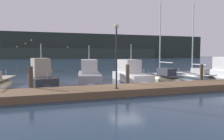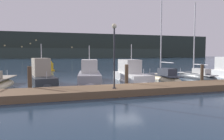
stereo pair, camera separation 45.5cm
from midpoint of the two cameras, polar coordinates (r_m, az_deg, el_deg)
ground_plane at (r=17.25m, az=2.93°, el=-4.78°), size 400.00×400.00×0.00m
dock at (r=15.44m, az=5.60°, el=-5.00°), size 36.56×2.80×0.45m
mooring_pile_1 at (r=15.66m, az=-21.19°, el=-2.52°), size 0.28×0.28×1.87m
mooring_pile_2 at (r=16.85m, az=3.31°, el=-1.75°), size 0.28×0.28×1.89m
mooring_pile_3 at (r=20.51m, az=21.75°, el=-1.11°), size 0.28×0.28×1.79m
motorboat_berth_3 at (r=20.89m, az=-18.52°, el=-2.35°), size 2.89×5.92×4.29m
motorboat_berth_4 at (r=21.43m, az=-6.59°, el=-2.00°), size 3.51×7.21×4.12m
motorboat_berth_5 at (r=21.93m, az=4.37°, el=-1.89°), size 2.25×6.48×4.29m
sailboat_berth_6 at (r=23.66m, az=12.50°, el=-2.10°), size 1.85×6.28×8.91m
sailboat_berth_7 at (r=25.60m, az=20.42°, el=-1.86°), size 1.72×5.96×9.10m
channel_buoy at (r=36.23m, az=-16.66°, el=0.85°), size 1.27×1.27×1.87m
dock_lamppost at (r=14.09m, az=0.23°, el=6.42°), size 0.32×0.32×4.18m
hillside_backdrop at (r=154.37m, az=-16.32°, el=5.89°), size 240.00×23.00×16.78m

